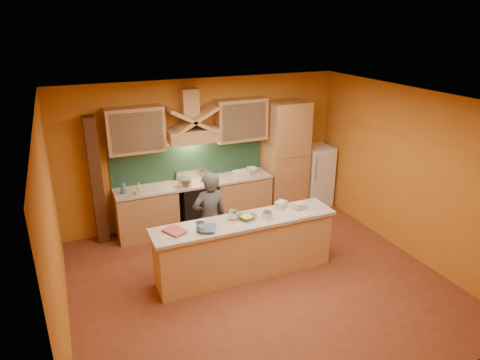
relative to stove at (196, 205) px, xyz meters
name	(u,v)px	position (x,y,z in m)	size (l,w,h in m)	color
floor	(259,281)	(0.30, -2.20, -0.45)	(5.50, 5.00, 0.01)	brown
ceiling	(262,101)	(0.30, -2.20, 2.35)	(5.50, 5.00, 0.01)	white
wall_back	(204,151)	(0.30, 0.30, 0.95)	(5.50, 0.02, 2.80)	#C77926
wall_front	(377,297)	(0.30, -4.70, 0.95)	(5.50, 0.02, 2.80)	#C77926
wall_left	(53,235)	(-2.45, -2.20, 0.95)	(0.02, 5.00, 2.80)	#C77926
wall_right	(408,173)	(3.05, -2.20, 0.95)	(0.02, 5.00, 2.80)	#C77926
base_cabinet_left	(147,214)	(-0.95, 0.00, -0.02)	(1.10, 0.60, 0.86)	tan
base_cabinet_right	(241,198)	(0.95, 0.00, -0.02)	(1.10, 0.60, 0.86)	tan
counter_top	(195,183)	(0.00, 0.00, 0.45)	(3.00, 0.62, 0.04)	beige
stove	(196,205)	(0.00, 0.00, 0.00)	(0.60, 0.58, 0.90)	black
backsplash	(190,161)	(0.00, 0.28, 0.80)	(3.00, 0.03, 0.70)	#1B3B2D
range_hood	(192,135)	(0.00, 0.05, 1.37)	(0.92, 0.50, 0.24)	tan
hood_chimney	(189,102)	(0.00, 0.15, 1.95)	(0.30, 0.30, 0.50)	tan
upper_cabinet_left	(135,130)	(-1.00, 0.12, 1.55)	(1.00, 0.35, 0.80)	tan
upper_cabinet_right	(241,120)	(1.00, 0.12, 1.55)	(1.00, 0.35, 0.80)	tan
pantry_column	(286,158)	(1.95, 0.00, 0.70)	(0.80, 0.60, 2.30)	tan
fridge	(316,176)	(2.70, 0.00, 0.20)	(0.58, 0.60, 1.30)	white
trim_column_left	(96,181)	(-1.75, 0.15, 0.70)	(0.20, 0.30, 2.30)	#472816
island_body	(245,249)	(0.20, -1.90, -0.01)	(2.80, 0.55, 0.88)	#DFB072
island_top	(245,221)	(0.20, -1.90, 0.47)	(2.90, 0.62, 0.05)	beige
person	(210,218)	(-0.18, -1.34, 0.34)	(0.58, 0.38, 1.59)	#4C4C51
pot_large	(185,183)	(-0.24, -0.14, 0.53)	(0.26, 0.26, 0.16)	silver
pot_small	(207,177)	(0.25, 0.03, 0.52)	(0.20, 0.20, 0.14)	#AFAFB6
soap_bottle_a	(139,188)	(-1.08, -0.18, 0.58)	(0.10, 0.10, 0.21)	beige
soap_bottle_b	(123,187)	(-1.33, -0.05, 0.60)	(0.10, 0.10, 0.25)	teal
bowl_back	(252,170)	(1.23, 0.12, 0.51)	(0.24, 0.24, 0.07)	silver
dish_rack	(241,173)	(0.93, -0.04, 0.52)	(0.28, 0.22, 0.10)	white
book_lower	(169,234)	(-1.00, -1.91, 0.51)	(0.24, 0.32, 0.03)	#C04844
book_upper	(201,228)	(-0.53, -1.95, 0.53)	(0.22, 0.30, 0.02)	#3F668C
jar_large	(233,215)	(0.03, -1.82, 0.57)	(0.13, 0.13, 0.16)	silver
jar_small	(200,227)	(-0.55, -2.00, 0.57)	(0.12, 0.12, 0.15)	silver
kitchen_scale	(267,216)	(0.53, -1.99, 0.54)	(0.12, 0.12, 0.10)	white
mixing_bowl	(247,217)	(0.24, -1.87, 0.53)	(0.28, 0.28, 0.07)	silver
cloth	(302,214)	(1.09, -2.09, 0.50)	(0.26, 0.19, 0.02)	beige
grocery_bag_a	(281,205)	(0.91, -1.73, 0.55)	(0.18, 0.14, 0.11)	beige
grocery_bag_b	(300,206)	(1.16, -1.89, 0.55)	(0.18, 0.14, 0.11)	beige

